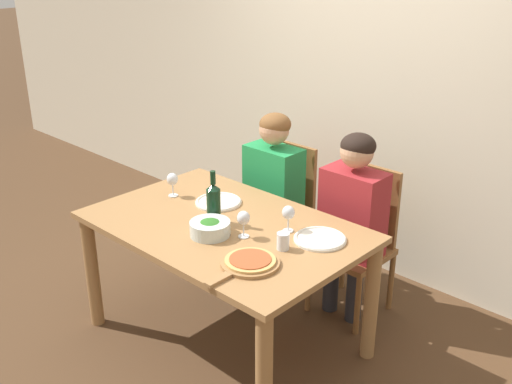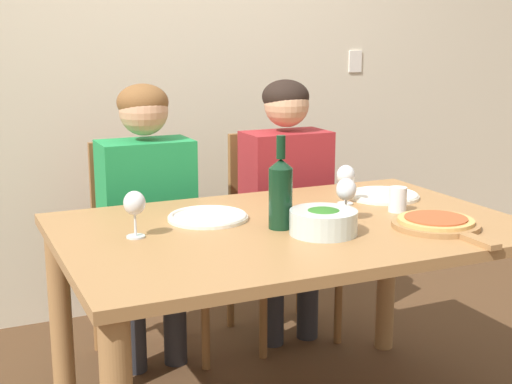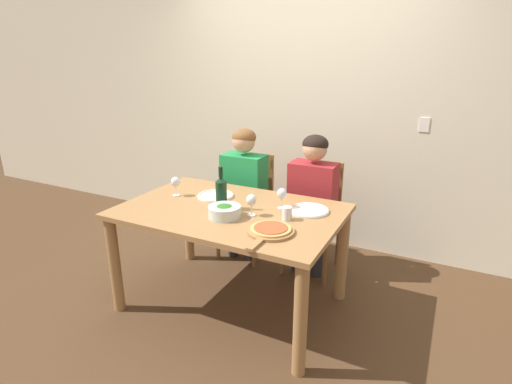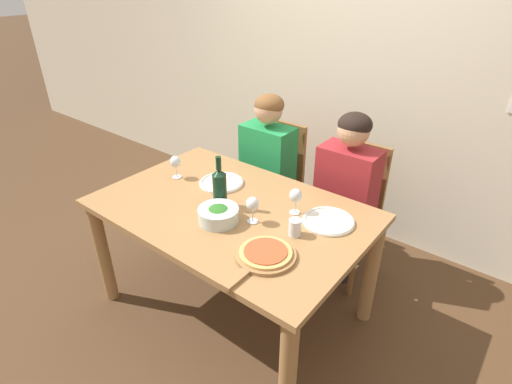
% 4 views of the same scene
% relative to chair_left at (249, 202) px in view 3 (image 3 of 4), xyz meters
% --- Properties ---
extents(ground_plane, '(40.00, 40.00, 0.00)m').
position_rel_chair_left_xyz_m(ground_plane, '(0.29, -0.85, -0.50)').
color(ground_plane, '#4C331E').
extents(back_wall, '(10.00, 0.06, 2.70)m').
position_rel_chair_left_xyz_m(back_wall, '(0.29, 0.56, 0.85)').
color(back_wall, beige).
rests_on(back_wall, ground).
extents(dining_table, '(1.55, 1.01, 0.77)m').
position_rel_chair_left_xyz_m(dining_table, '(0.29, -0.85, 0.16)').
color(dining_table, '#9E7042').
rests_on(dining_table, ground).
extents(chair_left, '(0.42, 0.42, 0.95)m').
position_rel_chair_left_xyz_m(chair_left, '(0.00, 0.00, 0.00)').
color(chair_left, brown).
rests_on(chair_left, ground).
extents(chair_right, '(0.42, 0.42, 0.95)m').
position_rel_chair_left_xyz_m(chair_right, '(0.65, 0.00, 0.00)').
color(chair_right, brown).
rests_on(chair_right, ground).
extents(person_woman, '(0.47, 0.51, 1.21)m').
position_rel_chair_left_xyz_m(person_woman, '(0.00, -0.12, 0.23)').
color(person_woman, '#28282D').
rests_on(person_woman, ground).
extents(person_man, '(0.47, 0.51, 1.21)m').
position_rel_chair_left_xyz_m(person_man, '(0.65, -0.12, 0.23)').
color(person_man, '#28282D').
rests_on(person_man, ground).
extents(wine_bottle, '(0.08, 0.08, 0.31)m').
position_rel_chair_left_xyz_m(wine_bottle, '(0.24, -0.87, 0.40)').
color(wine_bottle, black).
rests_on(wine_bottle, dining_table).
extents(broccoli_bowl, '(0.22, 0.22, 0.09)m').
position_rel_chair_left_xyz_m(broccoli_bowl, '(0.34, -0.99, 0.31)').
color(broccoli_bowl, silver).
rests_on(broccoli_bowl, dining_table).
extents(dinner_plate_left, '(0.28, 0.28, 0.02)m').
position_rel_chair_left_xyz_m(dinner_plate_left, '(0.06, -0.67, 0.28)').
color(dinner_plate_left, silver).
rests_on(dinner_plate_left, dining_table).
extents(dinner_plate_right, '(0.28, 0.28, 0.02)m').
position_rel_chair_left_xyz_m(dinner_plate_right, '(0.81, -0.64, 0.28)').
color(dinner_plate_right, silver).
rests_on(dinner_plate_right, dining_table).
extents(pizza_on_board, '(0.29, 0.43, 0.04)m').
position_rel_chair_left_xyz_m(pizza_on_board, '(0.72, -1.09, 0.29)').
color(pizza_on_board, '#9E7042').
rests_on(pizza_on_board, dining_table).
extents(wine_glass_left, '(0.07, 0.07, 0.15)m').
position_rel_chair_left_xyz_m(wine_glass_left, '(-0.23, -0.78, 0.38)').
color(wine_glass_left, silver).
rests_on(wine_glass_left, dining_table).
extents(wine_glass_right, '(0.07, 0.07, 0.15)m').
position_rel_chair_left_xyz_m(wine_glass_right, '(0.61, -0.67, 0.38)').
color(wine_glass_right, silver).
rests_on(wine_glass_right, dining_table).
extents(wine_glass_centre, '(0.07, 0.07, 0.15)m').
position_rel_chair_left_xyz_m(wine_glass_centre, '(0.48, -0.89, 0.38)').
color(wine_glass_centre, silver).
rests_on(wine_glass_centre, dining_table).
extents(water_tumbler, '(0.07, 0.07, 0.09)m').
position_rel_chair_left_xyz_m(water_tumbler, '(0.73, -0.84, 0.32)').
color(water_tumbler, silver).
rests_on(water_tumbler, dining_table).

